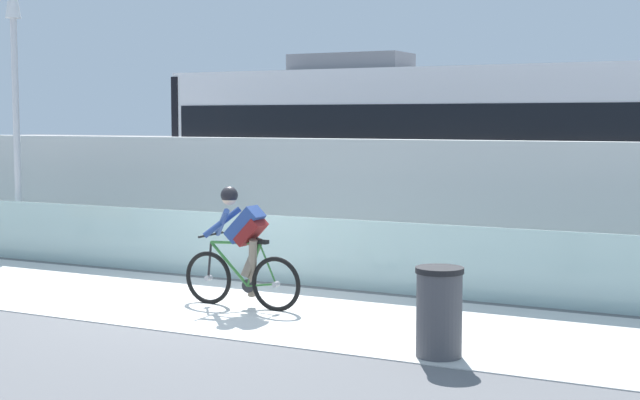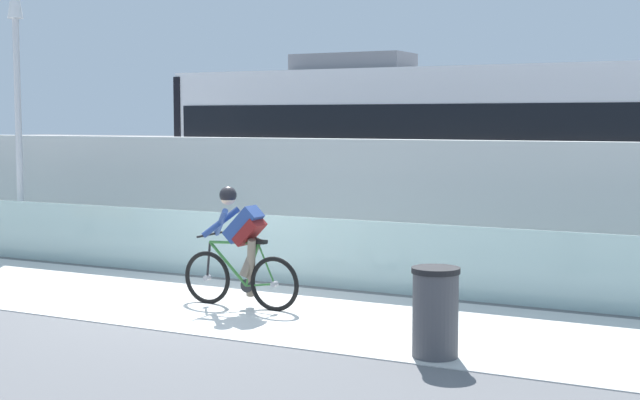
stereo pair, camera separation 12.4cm
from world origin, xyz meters
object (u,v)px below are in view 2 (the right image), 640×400
cyclist_on_bike (240,249)px  lamp_post_antenna (17,75)px  trash_bin (435,312)px  tram (443,150)px

cyclist_on_bike → lamp_post_antenna: bearing=160.6°
lamp_post_antenna → trash_bin: lamp_post_antenna is taller
lamp_post_antenna → trash_bin: size_ratio=5.42×
tram → trash_bin: size_ratio=11.52×
cyclist_on_bike → trash_bin: 3.44m
trash_bin → tram: bearing=109.4°
trash_bin → lamp_post_antenna: bearing=159.9°
tram → trash_bin: 8.70m
cyclist_on_bike → lamp_post_antenna: 6.94m
tram → cyclist_on_bike: tram is taller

